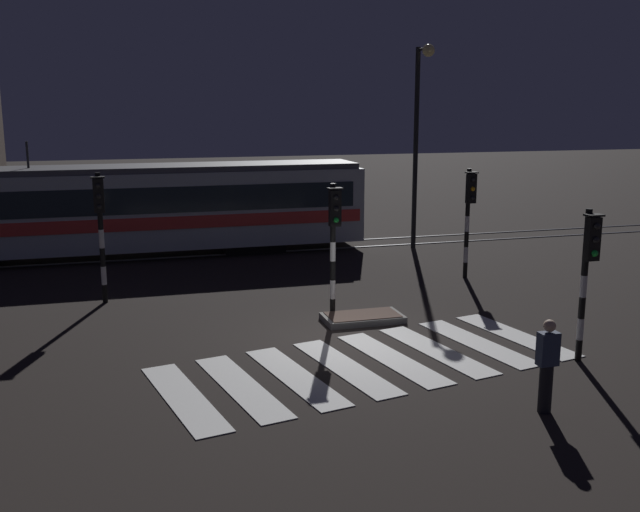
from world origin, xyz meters
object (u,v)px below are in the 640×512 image
(pedestrian_waiting_at_kerb, at_px, (547,365))
(street_lamp_trackside_right, at_px, (419,123))
(traffic_light_corner_near_right, at_px, (588,263))
(traffic_light_corner_far_right, at_px, (469,207))
(traffic_light_corner_far_left, at_px, (100,218))
(tram, at_px, (113,209))
(traffic_light_median_centre, at_px, (334,231))

(pedestrian_waiting_at_kerb, bearing_deg, street_lamp_trackside_right, 75.39)
(traffic_light_corner_near_right, bearing_deg, traffic_light_corner_far_right, 81.00)
(traffic_light_corner_near_right, distance_m, traffic_light_corner_far_left, 12.39)
(tram, bearing_deg, traffic_light_median_centre, -60.79)
(traffic_light_corner_far_right, xyz_separation_m, street_lamp_trackside_right, (0.38, 4.87, 2.43))
(traffic_light_corner_near_right, bearing_deg, tram, 123.86)
(traffic_light_corner_far_right, bearing_deg, street_lamp_trackside_right, 85.59)
(traffic_light_corner_far_right, relative_size, pedestrian_waiting_at_kerb, 2.01)
(tram, bearing_deg, traffic_light_corner_near_right, -56.14)
(traffic_light_corner_far_right, bearing_deg, tram, 148.88)
(traffic_light_corner_far_left, height_order, pedestrian_waiting_at_kerb, traffic_light_corner_far_left)
(traffic_light_corner_far_left, bearing_deg, traffic_light_corner_far_right, -0.22)
(traffic_light_median_centre, xyz_separation_m, street_lamp_trackside_right, (5.69, 7.92, 2.42))
(traffic_light_corner_near_right, relative_size, traffic_light_corner_far_left, 0.91)
(traffic_light_corner_far_left, xyz_separation_m, pedestrian_waiting_at_kerb, (7.54, -9.69, -1.49))
(traffic_light_median_centre, relative_size, street_lamp_trackside_right, 0.46)
(traffic_light_median_centre, height_order, tram, tram)
(traffic_light_corner_near_right, xyz_separation_m, traffic_light_median_centre, (-4.11, 4.55, 0.12))
(traffic_light_median_centre, bearing_deg, traffic_light_corner_far_right, 29.80)
(traffic_light_corner_far_left, xyz_separation_m, traffic_light_median_centre, (5.64, -3.09, -0.09))
(traffic_light_corner_near_right, relative_size, pedestrian_waiting_at_kerb, 1.92)
(traffic_light_corner_far_left, relative_size, street_lamp_trackside_right, 0.48)
(street_lamp_trackside_right, height_order, pedestrian_waiting_at_kerb, street_lamp_trackside_right)
(traffic_light_median_centre, distance_m, street_lamp_trackside_right, 10.05)
(traffic_light_corner_far_left, relative_size, traffic_light_median_centre, 1.04)
(traffic_light_corner_near_right, relative_size, tram, 0.18)
(tram, bearing_deg, street_lamp_trackside_right, -7.90)
(traffic_light_corner_near_right, distance_m, pedestrian_waiting_at_kerb, 3.27)
(traffic_light_median_centre, xyz_separation_m, pedestrian_waiting_at_kerb, (1.91, -6.60, -1.40))
(street_lamp_trackside_right, bearing_deg, tram, 172.10)
(traffic_light_corner_near_right, height_order, traffic_light_median_centre, traffic_light_median_centre)
(street_lamp_trackside_right, bearing_deg, traffic_light_corner_far_right, -94.41)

